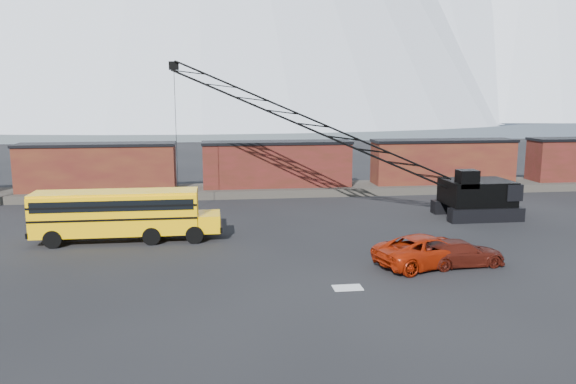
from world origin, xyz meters
name	(u,v)px	position (x,y,z in m)	size (l,w,h in m)	color
ground	(322,264)	(0.00, 0.00, 0.00)	(160.00, 160.00, 0.00)	black
gravel_berm	(277,190)	(0.00, 22.00, 0.35)	(120.00, 5.00, 0.70)	#423D36
boxcar_west_near	(97,167)	(-16.00, 22.00, 2.76)	(13.70, 3.10, 4.17)	#431313
boxcar_mid	(277,164)	(0.00, 22.00, 2.76)	(13.70, 3.10, 4.17)	#581918
boxcar_east_near	(443,161)	(16.00, 22.00, 2.76)	(13.70, 3.10, 4.17)	#431313
snow_patch	(348,288)	(0.50, -4.00, 0.01)	(1.40, 0.90, 0.02)	silver
school_bus	(122,213)	(-11.47, 6.29, 1.79)	(11.65, 2.65, 3.19)	#FFB805
red_pickup	(428,250)	(5.63, -1.05, 0.84)	(2.79, 6.04, 1.68)	#9D1F07
maroon_suv	(460,253)	(7.34, -1.31, 0.70)	(1.96, 4.83, 1.40)	#44130C
crawler_crane	(324,130)	(2.31, 11.67, 6.55)	(25.45, 5.63, 11.65)	black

